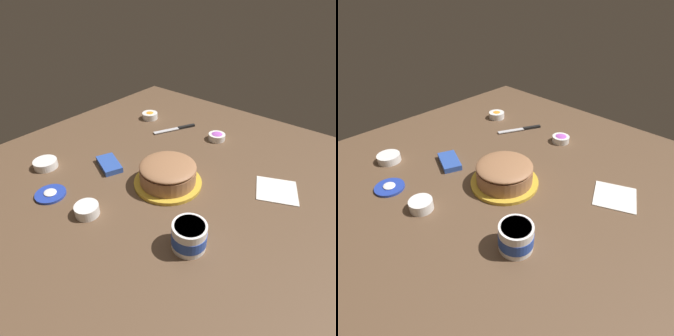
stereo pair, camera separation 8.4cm
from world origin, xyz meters
TOP-DOWN VIEW (x-y plane):
  - ground_plane at (0.00, 0.00)m, footprint 1.54×1.54m
  - frosted_cake at (-0.06, 0.07)m, footprint 0.27×0.27m
  - frosting_tub at (-0.30, 0.27)m, footprint 0.11×0.11m
  - frosting_tub_lid at (0.24, 0.40)m, footprint 0.11×0.11m
  - spreading_knife at (0.20, -0.33)m, footprint 0.12×0.22m
  - sprinkle_bowl_rainbow at (-0.01, -0.36)m, footprint 0.08×0.08m
  - sprinkle_bowl_blue at (0.42, 0.31)m, footprint 0.10×0.10m
  - sprinkle_bowl_pink at (0.05, 0.38)m, footprint 0.08×0.08m
  - sprinkle_bowl_orange at (0.41, -0.33)m, footprint 0.09×0.09m
  - candy_box_lower at (0.21, 0.14)m, footprint 0.16×0.12m
  - paper_napkin at (-0.41, -0.16)m, footprint 0.20×0.20m

SIDE VIEW (x-z plane):
  - ground_plane at x=0.00m, z-range 0.00..0.00m
  - paper_napkin at x=-0.41m, z-range 0.00..0.01m
  - spreading_knife at x=0.20m, z-range 0.00..0.01m
  - frosting_tub_lid at x=0.24m, z-range 0.00..0.01m
  - candy_box_lower at x=0.21m, z-range 0.00..0.02m
  - sprinkle_bowl_blue at x=0.42m, z-range 0.00..0.03m
  - sprinkle_bowl_rainbow at x=-0.01m, z-range 0.00..0.04m
  - sprinkle_bowl_orange at x=0.41m, z-range 0.00..0.04m
  - sprinkle_bowl_pink at x=0.05m, z-range 0.00..0.04m
  - frosting_tub at x=-0.30m, z-range 0.00..0.09m
  - frosted_cake at x=-0.06m, z-range 0.00..0.10m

